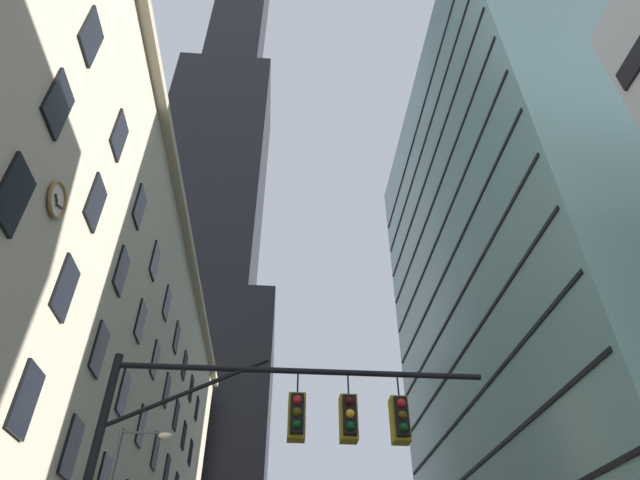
{
  "coord_description": "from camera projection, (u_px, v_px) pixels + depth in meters",
  "views": [
    {
      "loc": [
        -2.96,
        -8.94,
        1.9
      ],
      "look_at": [
        -0.6,
        20.13,
        24.74
      ],
      "focal_mm": 29.59,
      "sensor_mm": 36.0,
      "label": 1
    }
  ],
  "objects": [
    {
      "name": "station_building",
      "position": [
        16.0,
        397.0,
        32.09
      ],
      "size": [
        16.53,
        59.29,
        28.29
      ],
      "color": "#BCAF93",
      "rests_on": "ground"
    },
    {
      "name": "traffic_signal_mast",
      "position": [
        276.0,
        443.0,
        11.56
      ],
      "size": [
        8.88,
        0.63,
        7.33
      ],
      "color": "black",
      "rests_on": "sidewalk_left"
    },
    {
      "name": "dark_skyscraper",
      "position": [
        203.0,
        240.0,
        100.15
      ],
      "size": [
        29.34,
        29.34,
        214.4
      ],
      "color": "black",
      "rests_on": "ground"
    },
    {
      "name": "glass_office_midrise",
      "position": [
        524.0,
        285.0,
        46.2
      ],
      "size": [
        14.22,
        36.92,
        54.49
      ],
      "color": "gray",
      "rests_on": "ground"
    }
  ]
}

